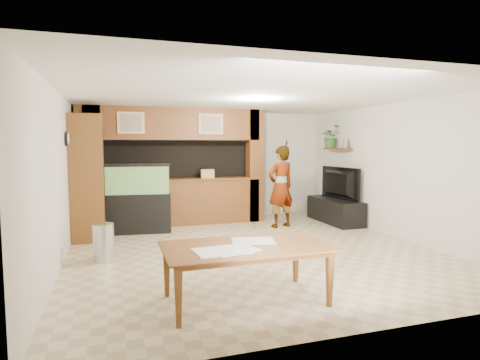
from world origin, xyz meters
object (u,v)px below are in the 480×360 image
object	(u,v)px
aquarium	(138,199)
person	(281,187)
dining_table	(247,275)
television	(336,183)
pantry_cabinet	(88,177)

from	to	relation	value
aquarium	person	bearing A→B (deg)	-0.98
person	dining_table	world-z (taller)	person
person	television	bearing A→B (deg)	169.66
pantry_cabinet	aquarium	bearing A→B (deg)	13.90
television	dining_table	xyz separation A→B (m)	(-3.46, -3.86, -0.58)
pantry_cabinet	dining_table	distance (m)	4.43
dining_table	aquarium	bearing A→B (deg)	102.49
aquarium	dining_table	size ratio (longest dim) A/B	0.76
pantry_cabinet	dining_table	bearing A→B (deg)	-64.27
person	aquarium	bearing A→B (deg)	-21.77
pantry_cabinet	television	bearing A→B (deg)	-0.60
aquarium	person	distance (m)	3.02
television	person	size ratio (longest dim) A/B	0.73
television	pantry_cabinet	bearing A→B (deg)	82.32
dining_table	pantry_cabinet	bearing A→B (deg)	115.45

